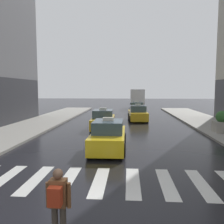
{
  "coord_description": "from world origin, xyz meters",
  "views": [
    {
      "loc": [
        0.42,
        -5.03,
        3.33
      ],
      "look_at": [
        -0.52,
        8.0,
        2.04
      ],
      "focal_mm": 36.84,
      "sensor_mm": 36.0,
      "label": 1
    }
  ],
  "objects_px": {
    "box_truck": "(137,98)",
    "taxi_fourth": "(136,109)",
    "taxi_second": "(103,120)",
    "taxi_third": "(138,114)",
    "pedestrian_with_backpack": "(58,200)",
    "taxi_lead": "(108,136)",
    "planter_mid_block": "(222,123)"
  },
  "relations": [
    {
      "from": "taxi_second",
      "to": "taxi_third",
      "type": "distance_m",
      "value": 6.34
    },
    {
      "from": "planter_mid_block",
      "to": "taxi_second",
      "type": "bearing_deg",
      "value": 169.42
    },
    {
      "from": "planter_mid_block",
      "to": "taxi_lead",
      "type": "bearing_deg",
      "value": -148.34
    },
    {
      "from": "taxi_fourth",
      "to": "pedestrian_with_backpack",
      "type": "xyz_separation_m",
      "value": [
        -2.57,
        -26.61,
        0.25
      ]
    },
    {
      "from": "taxi_lead",
      "to": "taxi_second",
      "type": "bearing_deg",
      "value": 98.74
    },
    {
      "from": "box_truck",
      "to": "taxi_fourth",
      "type": "bearing_deg",
      "value": -92.36
    },
    {
      "from": "taxi_lead",
      "to": "taxi_third",
      "type": "distance_m",
      "value": 12.37
    },
    {
      "from": "taxi_lead",
      "to": "taxi_fourth",
      "type": "xyz_separation_m",
      "value": [
        2.19,
        18.66,
        0.0
      ]
    },
    {
      "from": "taxi_lead",
      "to": "planter_mid_block",
      "type": "bearing_deg",
      "value": 31.66
    },
    {
      "from": "taxi_second",
      "to": "planter_mid_block",
      "type": "distance_m",
      "value": 9.25
    },
    {
      "from": "taxi_third",
      "to": "box_truck",
      "type": "bearing_deg",
      "value": 88.31
    },
    {
      "from": "taxi_fourth",
      "to": "pedestrian_with_backpack",
      "type": "distance_m",
      "value": 26.73
    },
    {
      "from": "pedestrian_with_backpack",
      "to": "taxi_lead",
      "type": "bearing_deg",
      "value": 87.26
    },
    {
      "from": "taxi_lead",
      "to": "pedestrian_with_backpack",
      "type": "relative_size",
      "value": 2.76
    },
    {
      "from": "taxi_lead",
      "to": "taxi_fourth",
      "type": "height_order",
      "value": "same"
    },
    {
      "from": "taxi_fourth",
      "to": "box_truck",
      "type": "relative_size",
      "value": 0.6
    },
    {
      "from": "pedestrian_with_backpack",
      "to": "planter_mid_block",
      "type": "xyz_separation_m",
      "value": [
        8.44,
        12.91,
        -0.1
      ]
    },
    {
      "from": "taxi_lead",
      "to": "pedestrian_with_backpack",
      "type": "height_order",
      "value": "taxi_lead"
    },
    {
      "from": "taxi_second",
      "to": "planter_mid_block",
      "type": "relative_size",
      "value": 2.87
    },
    {
      "from": "taxi_fourth",
      "to": "box_truck",
      "type": "bearing_deg",
      "value": 87.64
    },
    {
      "from": "planter_mid_block",
      "to": "taxi_fourth",
      "type": "bearing_deg",
      "value": 113.24
    },
    {
      "from": "taxi_fourth",
      "to": "planter_mid_block",
      "type": "bearing_deg",
      "value": -66.76
    },
    {
      "from": "taxi_lead",
      "to": "taxi_second",
      "type": "relative_size",
      "value": 0.99
    },
    {
      "from": "taxi_second",
      "to": "box_truck",
      "type": "distance_m",
      "value": 21.36
    },
    {
      "from": "taxi_second",
      "to": "planter_mid_block",
      "type": "height_order",
      "value": "taxi_second"
    },
    {
      "from": "taxi_second",
      "to": "taxi_third",
      "type": "bearing_deg",
      "value": 60.47
    },
    {
      "from": "taxi_third",
      "to": "box_truck",
      "type": "height_order",
      "value": "box_truck"
    },
    {
      "from": "taxi_second",
      "to": "taxi_third",
      "type": "xyz_separation_m",
      "value": [
        3.12,
        5.52,
        0.0
      ]
    },
    {
      "from": "box_truck",
      "to": "taxi_lead",
      "type": "bearing_deg",
      "value": -95.28
    },
    {
      "from": "taxi_fourth",
      "to": "taxi_third",
      "type": "bearing_deg",
      "value": -90.77
    },
    {
      "from": "pedestrian_with_backpack",
      "to": "planter_mid_block",
      "type": "bearing_deg",
      "value": 56.82
    },
    {
      "from": "taxi_lead",
      "to": "taxi_second",
      "type": "distance_m",
      "value": 6.75
    }
  ]
}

